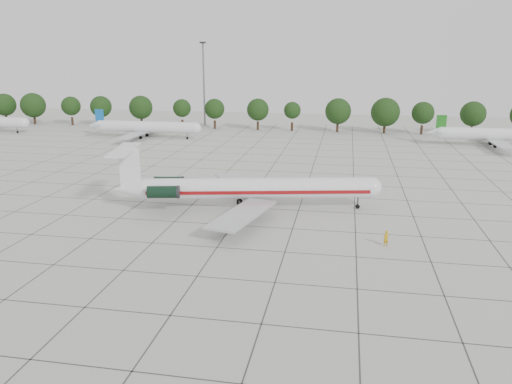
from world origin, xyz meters
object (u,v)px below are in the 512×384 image
bg_airliner_d (497,135)px  main_airliner (243,188)px  bg_airliner_b (146,127)px  floodlight_mast (204,79)px  ground_crew (386,238)px

bg_airliner_d → main_airliner: bearing=-129.5°
bg_airliner_b → bg_airliner_d: (89.07, 3.08, 0.00)m
bg_airliner_d → floodlight_mast: size_ratio=1.11×
bg_airliner_b → bg_airliner_d: bearing=2.0°
ground_crew → bg_airliner_b: size_ratio=0.07×
main_airliner → bg_airliner_d: size_ratio=1.36×
main_airliner → bg_airliner_d: 79.32m
ground_crew → bg_airliner_d: bearing=-144.3°
ground_crew → bg_airliner_d: (31.05, 72.25, 1.95)m
main_airliner → bg_airliner_d: bearing=38.8°
main_airliner → floodlight_mast: 90.81m
bg_airliner_b → bg_airliner_d: same height
main_airliner → bg_airliner_b: main_airliner is taller
floodlight_mast → main_airliner: bearing=-70.5°
ground_crew → bg_airliner_d: size_ratio=0.07×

